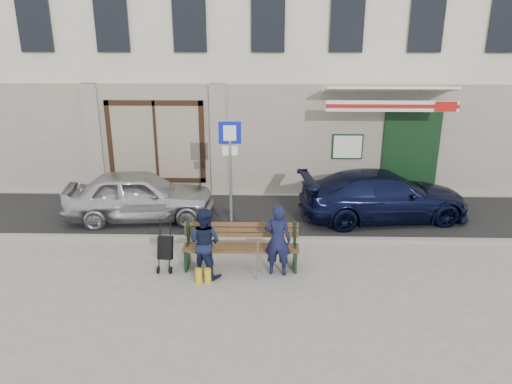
{
  "coord_description": "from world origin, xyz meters",
  "views": [
    {
      "loc": [
        0.02,
        -9.07,
        4.95
      ],
      "look_at": [
        -0.24,
        1.6,
        1.2
      ],
      "focal_mm": 35.0,
      "sensor_mm": 36.0,
      "label": 1
    }
  ],
  "objects_px": {
    "man": "(278,240)",
    "car_navy": "(384,196)",
    "bench": "(239,247)",
    "car_silver": "(140,195)",
    "parking_sign": "(230,161)",
    "stroller": "(165,249)",
    "woman": "(205,242)"
  },
  "relations": [
    {
      "from": "man",
      "to": "stroller",
      "type": "relative_size",
      "value": 1.44
    },
    {
      "from": "parking_sign",
      "to": "bench",
      "type": "xyz_separation_m",
      "value": [
        0.27,
        -1.63,
        -1.4
      ]
    },
    {
      "from": "parking_sign",
      "to": "bench",
      "type": "distance_m",
      "value": 2.17
    },
    {
      "from": "car_navy",
      "to": "stroller",
      "type": "relative_size",
      "value": 4.15
    },
    {
      "from": "car_silver",
      "to": "woman",
      "type": "relative_size",
      "value": 2.61
    },
    {
      "from": "bench",
      "to": "man",
      "type": "distance_m",
      "value": 0.88
    },
    {
      "from": "parking_sign",
      "to": "stroller",
      "type": "distance_m",
      "value": 2.55
    },
    {
      "from": "woman",
      "to": "car_silver",
      "type": "bearing_deg",
      "value": -28.53
    },
    {
      "from": "car_navy",
      "to": "woman",
      "type": "distance_m",
      "value": 5.26
    },
    {
      "from": "car_navy",
      "to": "man",
      "type": "relative_size",
      "value": 2.89
    },
    {
      "from": "car_navy",
      "to": "stroller",
      "type": "xyz_separation_m",
      "value": [
        -5.08,
        -2.89,
        -0.16
      ]
    },
    {
      "from": "parking_sign",
      "to": "man",
      "type": "distance_m",
      "value": 2.44
    },
    {
      "from": "car_navy",
      "to": "woman",
      "type": "relative_size",
      "value": 2.98
    },
    {
      "from": "man",
      "to": "stroller",
      "type": "distance_m",
      "value": 2.32
    },
    {
      "from": "man",
      "to": "stroller",
      "type": "bearing_deg",
      "value": 3.79
    },
    {
      "from": "parking_sign",
      "to": "man",
      "type": "xyz_separation_m",
      "value": [
        1.07,
        -1.89,
        -1.11
      ]
    },
    {
      "from": "car_silver",
      "to": "parking_sign",
      "type": "distance_m",
      "value": 2.87
    },
    {
      "from": "car_silver",
      "to": "car_navy",
      "type": "height_order",
      "value": "car_silver"
    },
    {
      "from": "car_navy",
      "to": "bench",
      "type": "distance_m",
      "value": 4.53
    },
    {
      "from": "man",
      "to": "car_navy",
      "type": "bearing_deg",
      "value": -125.1
    },
    {
      "from": "parking_sign",
      "to": "woman",
      "type": "height_order",
      "value": "parking_sign"
    },
    {
      "from": "car_silver",
      "to": "man",
      "type": "xyz_separation_m",
      "value": [
        3.48,
        -2.86,
        0.1
      ]
    },
    {
      "from": "car_silver",
      "to": "stroller",
      "type": "height_order",
      "value": "car_silver"
    },
    {
      "from": "car_silver",
      "to": "parking_sign",
      "type": "xyz_separation_m",
      "value": [
        2.42,
        -0.96,
        1.21
      ]
    },
    {
      "from": "parking_sign",
      "to": "stroller",
      "type": "relative_size",
      "value": 2.65
    },
    {
      "from": "car_silver",
      "to": "car_navy",
      "type": "relative_size",
      "value": 0.88
    },
    {
      "from": "car_silver",
      "to": "car_navy",
      "type": "distance_m",
      "value": 6.27
    },
    {
      "from": "car_silver",
      "to": "man",
      "type": "bearing_deg",
      "value": -134.97
    },
    {
      "from": "car_silver",
      "to": "parking_sign",
      "type": "height_order",
      "value": "parking_sign"
    },
    {
      "from": "stroller",
      "to": "car_navy",
      "type": "bearing_deg",
      "value": 35.91
    },
    {
      "from": "parking_sign",
      "to": "car_silver",
      "type": "bearing_deg",
      "value": 153.86
    },
    {
      "from": "car_navy",
      "to": "bench",
      "type": "xyz_separation_m",
      "value": [
        -3.58,
        -2.78,
        -0.17
      ]
    }
  ]
}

